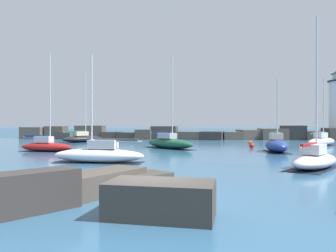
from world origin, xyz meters
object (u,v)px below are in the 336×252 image
(sailboat_moored_1, at_px, (322,141))
(mooring_buoy_orange_near, at_px, (252,146))
(sailboat_moored_3, at_px, (169,143))
(mooring_buoy_far_side, at_px, (250,143))
(sailboat_moored_2, at_px, (46,146))
(sailboat_moored_4, at_px, (83,138))
(sailboat_moored_0, at_px, (314,159))
(sailboat_moored_5, at_px, (276,145))
(sailboat_moored_6, at_px, (99,154))

(sailboat_moored_1, relative_size, mooring_buoy_orange_near, 11.59)
(sailboat_moored_3, bearing_deg, mooring_buoy_far_side, 36.19)
(sailboat_moored_2, xyz_separation_m, sailboat_moored_4, (-1.89, 16.29, 0.02))
(sailboat_moored_2, bearing_deg, sailboat_moored_0, -24.79)
(sailboat_moored_0, height_order, sailboat_moored_5, sailboat_moored_0)
(sailboat_moored_2, bearing_deg, sailboat_moored_6, -46.85)
(sailboat_moored_3, bearing_deg, sailboat_moored_4, 141.98)
(sailboat_moored_5, xyz_separation_m, mooring_buoy_orange_near, (-1.60, 5.20, -0.45))
(mooring_buoy_orange_near, bearing_deg, sailboat_moored_3, -172.17)
(sailboat_moored_1, bearing_deg, sailboat_moored_5, -129.46)
(sailboat_moored_3, relative_size, mooring_buoy_orange_near, 13.93)
(sailboat_moored_6, bearing_deg, mooring_buoy_far_side, 55.99)
(sailboat_moored_5, distance_m, mooring_buoy_far_side, 11.62)
(sailboat_moored_2, bearing_deg, mooring_buoy_orange_near, 16.52)
(mooring_buoy_far_side, bearing_deg, sailboat_moored_3, -143.81)
(sailboat_moored_5, relative_size, mooring_buoy_far_side, 10.26)
(sailboat_moored_1, bearing_deg, mooring_buoy_orange_near, -154.58)
(sailboat_moored_1, distance_m, mooring_buoy_far_side, 8.95)
(mooring_buoy_orange_near, height_order, mooring_buoy_far_side, mooring_buoy_orange_near)
(sailboat_moored_1, distance_m, sailboat_moored_6, 30.70)
(sailboat_moored_1, bearing_deg, sailboat_moored_3, -162.95)
(sailboat_moored_2, height_order, sailboat_moored_4, sailboat_moored_4)
(sailboat_moored_1, xyz_separation_m, mooring_buoy_orange_near, (-9.66, -4.59, -0.36))
(sailboat_moored_1, xyz_separation_m, sailboat_moored_4, (-33.50, 5.19, -0.02))
(mooring_buoy_far_side, bearing_deg, sailboat_moored_5, -86.57)
(sailboat_moored_0, bearing_deg, sailboat_moored_5, 87.64)
(sailboat_moored_3, distance_m, sailboat_moored_4, 18.03)
(sailboat_moored_1, relative_size, sailboat_moored_3, 0.83)
(sailboat_moored_3, relative_size, sailboat_moored_5, 1.44)
(sailboat_moored_2, xyz_separation_m, sailboat_moored_5, (23.56, 1.31, 0.13))
(sailboat_moored_6, distance_m, mooring_buoy_far_side, 26.16)
(sailboat_moored_0, bearing_deg, mooring_buoy_far_side, 90.49)
(sailboat_moored_3, distance_m, sailboat_moored_6, 14.55)
(sailboat_moored_0, relative_size, sailboat_moored_3, 0.94)
(sailboat_moored_4, distance_m, sailboat_moored_5, 29.53)
(mooring_buoy_orange_near, bearing_deg, mooring_buoy_far_side, 81.95)
(sailboat_moored_1, height_order, mooring_buoy_orange_near, sailboat_moored_1)
(sailboat_moored_6, bearing_deg, sailboat_moored_1, 40.37)
(sailboat_moored_0, xyz_separation_m, sailboat_moored_5, (0.49, 11.96, 0.14))
(sailboat_moored_0, relative_size, sailboat_moored_2, 0.99)
(sailboat_moored_3, xyz_separation_m, mooring_buoy_orange_near, (9.64, 1.33, -0.40))
(sailboat_moored_4, bearing_deg, sailboat_moored_1, -8.80)
(sailboat_moored_6, relative_size, mooring_buoy_orange_near, 10.56)
(sailboat_moored_4, relative_size, mooring_buoy_orange_near, 13.88)
(sailboat_moored_4, bearing_deg, sailboat_moored_5, -30.48)
(sailboat_moored_2, relative_size, sailboat_moored_6, 1.26)
(sailboat_moored_3, distance_m, sailboat_moored_5, 11.89)
(sailboat_moored_4, bearing_deg, sailboat_moored_0, -47.19)
(sailboat_moored_4, bearing_deg, sailboat_moored_3, -38.02)
(sailboat_moored_1, height_order, sailboat_moored_6, sailboat_moored_1)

